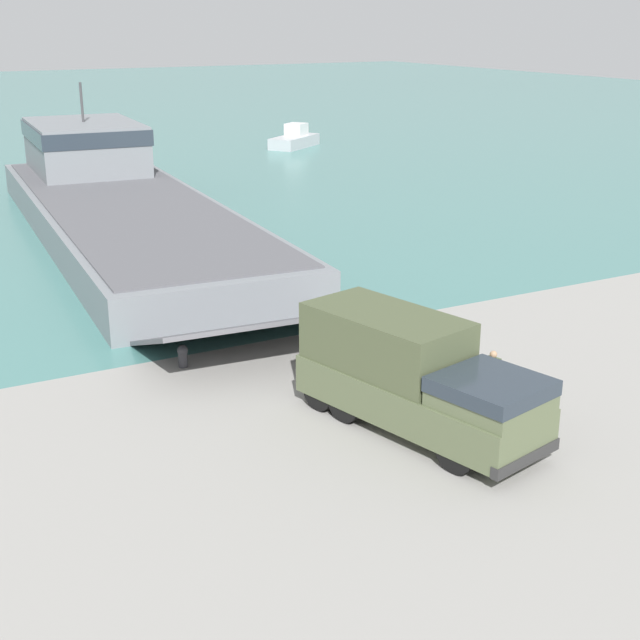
# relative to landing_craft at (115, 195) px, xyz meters

# --- Properties ---
(ground_plane) EXTENTS (240.00, 240.00, 0.00)m
(ground_plane) POSITION_rel_landing_craft_xyz_m (1.27, -26.62, -1.73)
(ground_plane) COLOR gray
(landing_craft) EXTENTS (11.31, 38.22, 7.34)m
(landing_craft) POSITION_rel_landing_craft_xyz_m (0.00, 0.00, 0.00)
(landing_craft) COLOR gray
(landing_craft) RESTS_ON ground_plane
(military_truck) EXTENTS (4.29, 7.99, 3.20)m
(military_truck) POSITION_rel_landing_craft_xyz_m (-0.11, -29.66, -0.12)
(military_truck) COLOR #566042
(military_truck) RESTS_ON ground_plane
(soldier_on_ramp) EXTENTS (0.37, 0.49, 1.71)m
(soldier_on_ramp) POSITION_rel_landing_craft_xyz_m (2.95, -29.35, -0.74)
(soldier_on_ramp) COLOR #475638
(soldier_on_ramp) RESTS_ON ground_plane
(moored_boat_a) EXTENTS (5.97, 5.18, 2.08)m
(moored_boat_a) POSITION_rel_landing_craft_xyz_m (23.30, 23.71, -1.04)
(moored_boat_a) COLOR #B7BABF
(moored_boat_a) RESTS_ON ground_plane
(mooring_bollard) EXTENTS (0.36, 0.36, 0.77)m
(mooring_bollard) POSITION_rel_landing_craft_xyz_m (-4.22, -22.05, -1.31)
(mooring_bollard) COLOR #333338
(mooring_bollard) RESTS_ON ground_plane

